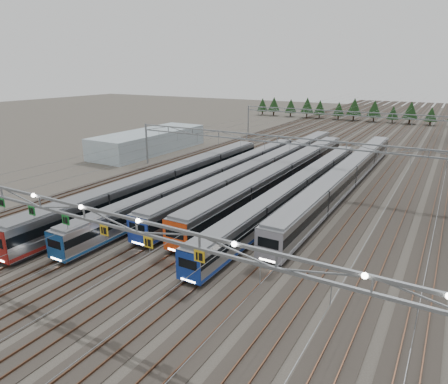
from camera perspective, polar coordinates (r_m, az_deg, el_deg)
The scene contains 13 objects.
ground at distance 37.32m, azimuth -18.22°, elevation -13.43°, with size 400.00×400.00×0.00m, color #47423A.
track_bed at distance 124.28m, azimuth 18.43°, elevation 8.60°, with size 54.00×260.00×5.42m.
train_a at distance 60.48m, azimuth -8.10°, elevation 1.54°, with size 3.06×52.91×3.99m.
train_b at distance 63.16m, azimuth -1.26°, elevation 2.09°, with size 2.58×59.78×3.35m.
train_c at distance 69.55m, azimuth 6.15°, elevation 3.58°, with size 2.84×66.06×3.70m.
train_d at distance 64.35m, azimuth 8.38°, elevation 2.46°, with size 3.01×57.21×3.93m.
train_e at distance 58.10m, azimuth 10.50°, elevation 0.45°, with size 2.61×54.83×3.39m.
train_f at distance 66.02m, azimuth 17.13°, elevation 2.21°, with size 2.95×60.83×3.84m.
gantry_near at distance 34.31m, azimuth -19.52°, elevation -3.22°, with size 56.36×0.61×8.08m.
gantry_mid at distance 66.62m, azimuth 7.58°, elevation 6.69°, with size 56.36×0.36×8.00m.
gantry_far at distance 109.14m, azimuth 16.96°, elevation 10.23°, with size 56.36×0.36×8.00m.
west_shed at distance 94.04m, azimuth -10.56°, elevation 7.13°, with size 10.00×30.00×4.64m, color #9BB1B9.
treeline at distance 154.04m, azimuth 19.49°, elevation 11.07°, with size 87.50×5.60×7.02m.
Camera 1 is at (25.03, -20.52, 18.57)m, focal length 32.00 mm.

